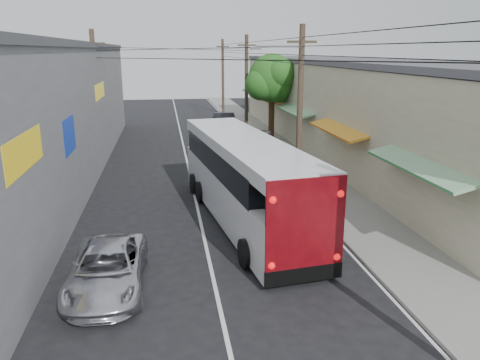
# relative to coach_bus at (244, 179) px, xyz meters

# --- Properties ---
(sidewalk) EXTENTS (3.00, 80.00, 0.12)m
(sidewalk) POSITION_rel_coach_bus_xyz_m (4.70, 10.90, -1.73)
(sidewalk) COLOR slate
(sidewalk) RESTS_ON ground
(building_right) EXTENTS (7.09, 40.00, 6.25)m
(building_right) POSITION_rel_coach_bus_xyz_m (9.19, 12.90, 1.37)
(building_right) COLOR beige
(building_right) RESTS_ON ground
(building_left) EXTENTS (7.20, 36.00, 7.25)m
(building_left) POSITION_rel_coach_bus_xyz_m (-10.30, 8.90, 1.87)
(building_left) COLOR gray
(building_left) RESTS_ON ground
(utility_poles) EXTENTS (11.80, 45.28, 8.00)m
(utility_poles) POSITION_rel_coach_bus_xyz_m (1.33, 11.23, 2.34)
(utility_poles) COLOR #473828
(utility_poles) RESTS_ON ground
(street_tree) EXTENTS (4.40, 4.00, 6.60)m
(street_tree) POSITION_rel_coach_bus_xyz_m (5.07, 16.92, 2.89)
(street_tree) COLOR #3F2B19
(street_tree) RESTS_ON ground
(coach_bus) EXTENTS (4.00, 12.18, 3.45)m
(coach_bus) POSITION_rel_coach_bus_xyz_m (0.00, 0.00, 0.00)
(coach_bus) COLOR silver
(coach_bus) RESTS_ON ground
(jeepney) EXTENTS (2.20, 4.65, 1.28)m
(jeepney) POSITION_rel_coach_bus_xyz_m (-4.92, -5.11, -1.15)
(jeepney) COLOR silver
(jeepney) RESTS_ON ground
(parked_suv) EXTENTS (3.17, 6.42, 1.79)m
(parked_suv) POSITION_rel_coach_bus_xyz_m (2.36, 8.90, -0.89)
(parked_suv) COLOR gray
(parked_suv) RESTS_ON ground
(parked_car_mid) EXTENTS (2.02, 4.14, 1.36)m
(parked_car_mid) POSITION_rel_coach_bus_xyz_m (2.80, 15.62, -1.11)
(parked_car_mid) COLOR #28292E
(parked_car_mid) RESTS_ON ground
(parked_car_far) EXTENTS (1.72, 4.78, 1.57)m
(parked_car_far) POSITION_rel_coach_bus_xyz_m (2.05, 22.07, -1.00)
(parked_car_far) COLOR black
(parked_car_far) RESTS_ON ground
(pedestrian_near) EXTENTS (0.75, 0.61, 1.80)m
(pedestrian_near) POSITION_rel_coach_bus_xyz_m (3.60, -0.85, -0.77)
(pedestrian_near) COLOR pink
(pedestrian_near) RESTS_ON sidewalk
(pedestrian_far) EXTENTS (0.95, 0.81, 1.71)m
(pedestrian_far) POSITION_rel_coach_bus_xyz_m (3.60, 3.39, -0.81)
(pedestrian_far) COLOR #8EABCF
(pedestrian_far) RESTS_ON sidewalk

